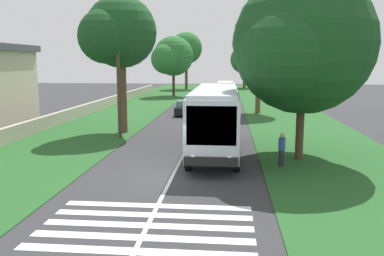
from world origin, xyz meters
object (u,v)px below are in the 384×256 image
at_px(trailing_car_1, 191,102).
at_px(roadside_tree_left_1, 119,35).
at_px(roadside_tree_left_0, 186,49).
at_px(roadside_tree_right_2, 244,60).
at_px(coach_bus, 216,116).
at_px(utility_pole, 119,84).
at_px(pedestrian, 282,149).
at_px(trailing_minibus_0, 225,89).
at_px(roadside_tree_left_2, 172,57).
at_px(roadside_tree_right_1, 258,41).
at_px(roadside_tree_right_0, 300,48).
at_px(trailing_car_0, 186,108).

distance_m(trailing_car_1, roadside_tree_left_1, 17.98).
bearing_deg(roadside_tree_left_0, roadside_tree_left_1, -179.43).
bearing_deg(trailing_car_1, roadside_tree_right_2, -11.21).
bearing_deg(coach_bus, roadside_tree_left_0, 7.90).
height_order(utility_pole, pedestrian, utility_pole).
distance_m(trailing_car_1, trailing_minibus_0, 10.96).
bearing_deg(utility_pole, trailing_minibus_0, -13.52).
relative_size(roadside_tree_left_2, roadside_tree_right_1, 0.90).
bearing_deg(roadside_tree_right_2, utility_pole, 169.33).
bearing_deg(roadside_tree_left_2, utility_pole, -177.95).
bearing_deg(roadside_tree_right_0, coach_bus, 77.01).
distance_m(coach_bus, roadside_tree_right_1, 19.72).
xyz_separation_m(trailing_car_1, roadside_tree_right_2, (36.52, -7.24, 4.89)).
relative_size(coach_bus, roadside_tree_right_2, 1.31).
height_order(roadside_tree_right_0, roadside_tree_right_1, roadside_tree_right_1).
distance_m(roadside_tree_right_0, roadside_tree_right_2, 60.04).
xyz_separation_m(trailing_car_0, roadside_tree_left_1, (-10.60, 3.65, 6.46)).
distance_m(roadside_tree_left_0, roadside_tree_right_1, 38.25).
distance_m(trailing_car_0, roadside_tree_right_1, 9.86).
distance_m(roadside_tree_left_2, roadside_tree_right_2, 23.67).
bearing_deg(roadside_tree_left_0, roadside_tree_right_1, -162.96).
bearing_deg(pedestrian, coach_bus, 48.98).
bearing_deg(pedestrian, roadside_tree_right_1, -0.37).
relative_size(roadside_tree_left_0, utility_pole, 1.54).
bearing_deg(roadside_tree_left_2, trailing_car_0, -168.50).
height_order(trailing_minibus_0, roadside_tree_left_2, roadside_tree_left_2).
xyz_separation_m(roadside_tree_right_1, roadside_tree_right_2, (40.30, -0.13, -1.68)).
height_order(trailing_car_0, roadside_tree_left_1, roadside_tree_left_1).
bearing_deg(trailing_car_0, pedestrian, -160.59).
height_order(coach_bus, roadside_tree_left_0, roadside_tree_left_0).
bearing_deg(roadside_tree_left_2, roadside_tree_right_2, -29.37).
bearing_deg(utility_pole, trailing_car_1, -9.60).
height_order(roadside_tree_left_1, roadside_tree_right_0, roadside_tree_left_1).
relative_size(trailing_car_0, pedestrian, 2.54).
distance_m(roadside_tree_left_2, pedestrian, 43.17).
height_order(trailing_car_1, trailing_minibus_0, trailing_minibus_0).
bearing_deg(roadside_tree_right_2, roadside_tree_right_0, -179.32).
bearing_deg(pedestrian, roadside_tree_right_0, -26.88).
bearing_deg(utility_pole, trailing_car_0, -13.98).
relative_size(trailing_car_1, trailing_minibus_0, 0.72).
relative_size(roadside_tree_right_0, roadside_tree_right_2, 1.14).
height_order(roadside_tree_right_0, roadside_tree_right_2, roadside_tree_right_0).
bearing_deg(roadside_tree_right_1, trailing_car_0, 105.87).
bearing_deg(roadside_tree_right_0, roadside_tree_right_1, 2.45).
relative_size(trailing_car_1, roadside_tree_left_0, 0.40).
bearing_deg(roadside_tree_left_0, coach_bus, -172.10).
xyz_separation_m(trailing_minibus_0, utility_pole, (-28.79, 6.92, 2.15)).
height_order(coach_bus, trailing_car_0, coach_bus).
bearing_deg(trailing_car_1, roadside_tree_left_1, 167.56).
bearing_deg(pedestrian, roadside_tree_right_2, -0.25).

